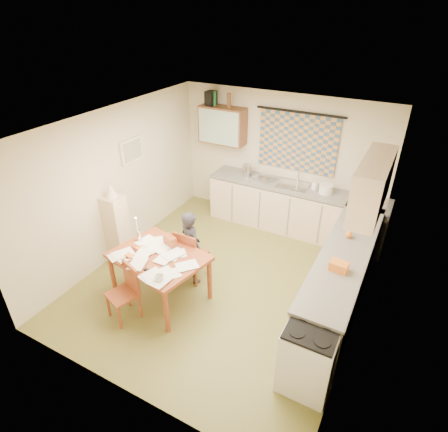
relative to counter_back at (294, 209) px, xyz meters
The scene contains 44 objects.
floor 2.05m from the counter_back, 102.85° to the right, with size 4.00×4.50×0.02m, color brown.
ceiling 2.87m from the counter_back, 102.85° to the right, with size 4.00×4.50×0.02m, color white.
wall_back 0.97m from the counter_back, 145.12° to the left, with size 4.00×0.02×2.50m, color beige.
wall_front 4.31m from the counter_back, 96.03° to the right, with size 4.00×0.02×2.50m, color beige.
wall_left 3.24m from the counter_back, 141.54° to the right, with size 0.02×4.50×2.50m, color beige.
wall_right 2.62m from the counter_back, 51.25° to the right, with size 0.02×4.50×2.50m, color beige.
window_blind 1.24m from the counter_back, 118.20° to the left, with size 1.45×0.03×1.05m, color #365576.
curtain_rod 1.77m from the counter_back, 120.08° to the left, with size 0.04×0.04×1.60m, color black.
wall_cabinet 2.09m from the counter_back, behind, with size 0.90×0.34×0.70m, color brown.
wall_cabinet_glass 2.09m from the counter_back, behind, with size 0.84×0.02×0.64m, color #99B2A5.
upper_cabinet_right 2.42m from the counter_back, 45.30° to the right, with size 0.34×1.30×0.70m, color beige.
framed_print 3.13m from the counter_back, 147.30° to the right, with size 0.04×0.50×0.40m, color silver.
print_canvas 3.11m from the counter_back, 147.03° to the right, with size 0.01×0.42×0.32m, color #B9BAA5.
counter_back is the anchor object (origin of this frame).
counter_right 2.03m from the counter_back, 51.85° to the right, with size 0.62×2.95×0.92m.
stove 3.37m from the counter_back, 68.15° to the right, with size 0.57×0.57×0.88m.
sink 0.43m from the counter_back, behind, with size 0.55×0.45×0.10m, color silver.
tap 0.64m from the counter_back, 101.58° to the left, with size 0.03×0.03×0.28m, color silver.
dish_rack 0.81m from the counter_back, behind, with size 0.35×0.30×0.06m, color silver.
kettle 1.15m from the counter_back, behind, with size 0.18×0.18×0.24m, color silver.
mixing_bowl 0.77m from the counter_back, ahead, with size 0.24×0.24×0.16m, color white.
soap_bottle 0.65m from the counter_back, ahead, with size 0.12×0.12×0.19m, color white.
bowl 1.62m from the counter_back, 35.48° to the right, with size 0.23×0.23×0.05m, color white.
orange_bag 2.48m from the counter_back, 58.78° to the right, with size 0.22×0.16×0.12m, color orange.
fruit_orange 1.81m from the counter_back, 46.12° to the right, with size 0.10×0.10×0.10m, color orange.
speaker 2.60m from the counter_back, behind, with size 0.16×0.20×0.26m, color black.
bottle_green 2.55m from the counter_back, behind, with size 0.07×0.07×0.26m, color #195926.
bottle_brown 2.34m from the counter_back, behind, with size 0.07×0.07×0.26m, color brown.
dining_table 2.93m from the counter_back, 111.80° to the right, with size 1.44×1.20×0.75m.
chair_far 2.33m from the counter_back, 113.46° to the right, with size 0.42×0.42×0.90m.
chair_near 3.54m from the counter_back, 111.36° to the right, with size 0.47×0.47×0.82m.
person 2.35m from the counter_back, 112.66° to the right, with size 0.53×0.46×1.22m, color black.
shelf_stand 3.23m from the counter_back, 135.15° to the right, with size 0.32×0.30×1.19m, color beige.
lampshade 3.33m from the counter_back, 135.15° to the right, with size 0.20×0.20×0.22m, color silver.
letter_rack 2.69m from the counter_back, 113.98° to the right, with size 0.22×0.10×0.16m, color brown.
mug 3.26m from the counter_back, 103.10° to the right, with size 0.13×0.13×0.09m, color white.
magazine 3.28m from the counter_back, 118.75° to the right, with size 0.20×0.26×0.02m, color maroon.
book 3.16m from the counter_back, 118.54° to the right, with size 0.28×0.31×0.02m, color orange.
orange_box 3.28m from the counter_back, 115.69° to the right, with size 0.12×0.08×0.04m, color orange.
eyeglasses 3.23m from the counter_back, 107.95° to the right, with size 0.13×0.04×0.02m, color black.
candle_holder 3.01m from the counter_back, 121.75° to the right, with size 0.06×0.06×0.18m, color silver.
candle 3.06m from the counter_back, 121.61° to the right, with size 0.02×0.02×0.22m, color white.
candle_flame 3.09m from the counter_back, 120.95° to the right, with size 0.02×0.02×0.02m, color #FFCC66.
papers 3.02m from the counter_back, 111.07° to the right, with size 1.30×1.11×0.03m.
Camera 1 is at (2.20, -4.10, 3.88)m, focal length 30.00 mm.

